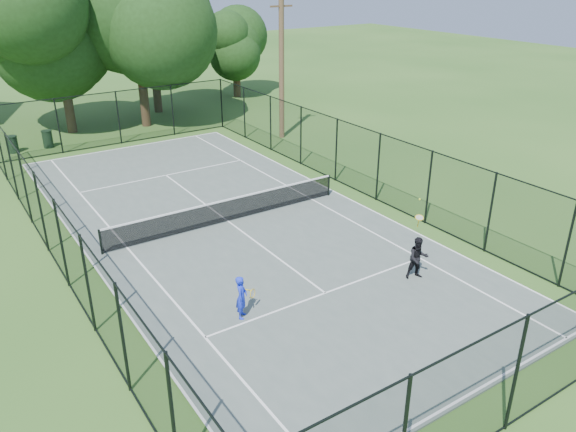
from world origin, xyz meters
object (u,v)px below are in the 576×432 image
trash_bin_right (48,139)px  utility_pole (282,67)px  tennis_net (228,209)px  player_blue (242,297)px  trash_bin_left (13,144)px  player_black (418,258)px

trash_bin_right → utility_pole: (12.03, -5.51, 3.59)m
tennis_net → player_blue: size_ratio=7.63×
player_blue → tennis_net: bearing=65.6°
tennis_net → trash_bin_right: 14.96m
tennis_net → trash_bin_left: (-5.45, 14.56, -0.11)m
player_blue → utility_pole: bearing=53.5°
trash_bin_right → utility_pole: bearing=-24.6°
utility_pole → trash_bin_left: bearing=158.1°
trash_bin_left → trash_bin_right: size_ratio=0.96×
player_blue → player_black: bearing=-11.5°
player_blue → player_black: player_black is taller
utility_pole → player_black: (-5.33, -16.27, -3.31)m
player_blue → trash_bin_right: bearing=92.5°
tennis_net → utility_pole: bearing=47.1°
trash_bin_right → tennis_net: bearing=-75.9°
trash_bin_left → utility_pole: bearing=-21.9°
trash_bin_left → player_blue: bearing=-82.6°
utility_pole → player_blue: size_ratio=6.09×
trash_bin_right → player_black: (6.70, -21.78, 0.29)m
tennis_net → trash_bin_left: tennis_net is taller
trash_bin_left → trash_bin_right: 1.80m
utility_pole → player_black: size_ratio=3.29×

